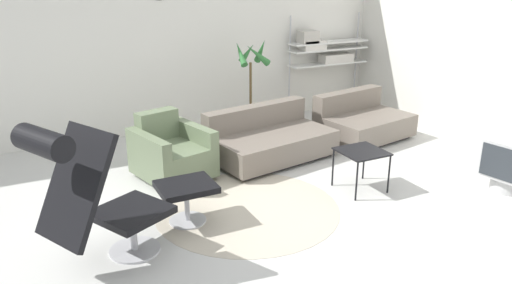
# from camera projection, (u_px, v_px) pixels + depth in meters

# --- Properties ---
(ground_plane) EXTENTS (12.00, 12.00, 0.00)m
(ground_plane) POSITION_uv_depth(u_px,v_px,m) (269.00, 201.00, 5.25)
(ground_plane) COLOR silver
(wall_back) EXTENTS (12.00, 0.09, 2.80)m
(wall_back) POSITION_uv_depth(u_px,v_px,m) (178.00, 35.00, 7.18)
(wall_back) COLOR silver
(wall_back) RESTS_ON ground_plane
(wall_right) EXTENTS (0.06, 12.00, 2.80)m
(wall_right) POSITION_uv_depth(u_px,v_px,m) (506.00, 46.00, 6.17)
(wall_right) COLOR silver
(wall_right) RESTS_ON ground_plane
(round_rug) EXTENTS (1.88, 1.88, 0.01)m
(round_rug) POSITION_uv_depth(u_px,v_px,m) (247.00, 209.00, 5.08)
(round_rug) COLOR #BCB29E
(round_rug) RESTS_ON ground_plane
(lounge_chair) EXTENTS (1.18, 0.94, 1.29)m
(lounge_chair) POSITION_uv_depth(u_px,v_px,m) (90.00, 188.00, 3.81)
(lounge_chair) COLOR #BCBCC1
(lounge_chair) RESTS_ON ground_plane
(ottoman) EXTENTS (0.53, 0.45, 0.40)m
(ottoman) POSITION_uv_depth(u_px,v_px,m) (186.00, 193.00, 4.73)
(ottoman) COLOR #BCBCC1
(ottoman) RESTS_ON ground_plane
(armchair_red) EXTENTS (0.91, 0.97, 0.75)m
(armchair_red) POSITION_uv_depth(u_px,v_px,m) (171.00, 155.00, 5.75)
(armchair_red) COLOR silver
(armchair_red) RESTS_ON ground_plane
(couch_low) EXTENTS (1.66, 1.15, 0.64)m
(couch_low) POSITION_uv_depth(u_px,v_px,m) (269.00, 141.00, 6.37)
(couch_low) COLOR black
(couch_low) RESTS_ON ground_plane
(couch_second) EXTENTS (1.36, 1.09, 0.64)m
(couch_second) POSITION_uv_depth(u_px,v_px,m) (362.00, 122.00, 7.13)
(couch_second) COLOR black
(couch_second) RESTS_ON ground_plane
(side_table) EXTENTS (0.47, 0.47, 0.45)m
(side_table) POSITION_uv_depth(u_px,v_px,m) (362.00, 154.00, 5.40)
(side_table) COLOR black
(side_table) RESTS_ON ground_plane
(crt_television) EXTENTS (0.59, 0.58, 0.58)m
(crt_television) POSITION_uv_depth(u_px,v_px,m) (512.00, 163.00, 5.40)
(crt_television) COLOR #B7B7B7
(crt_television) RESTS_ON ground_plane
(potted_plant) EXTENTS (0.45, 0.45, 1.41)m
(potted_plant) POSITION_uv_depth(u_px,v_px,m) (251.00, 100.00, 7.24)
(potted_plant) COLOR silver
(potted_plant) RESTS_ON ground_plane
(shelf_unit) EXTENTS (1.38, 0.28, 1.61)m
(shelf_unit) POSITION_uv_depth(u_px,v_px,m) (324.00, 50.00, 8.10)
(shelf_unit) COLOR #BCBCC1
(shelf_unit) RESTS_ON ground_plane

